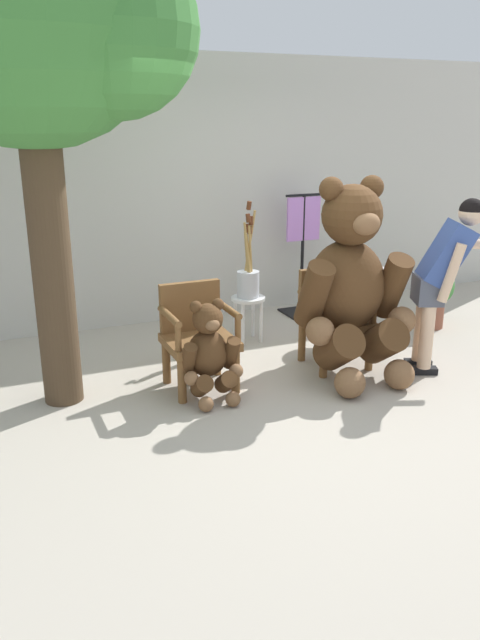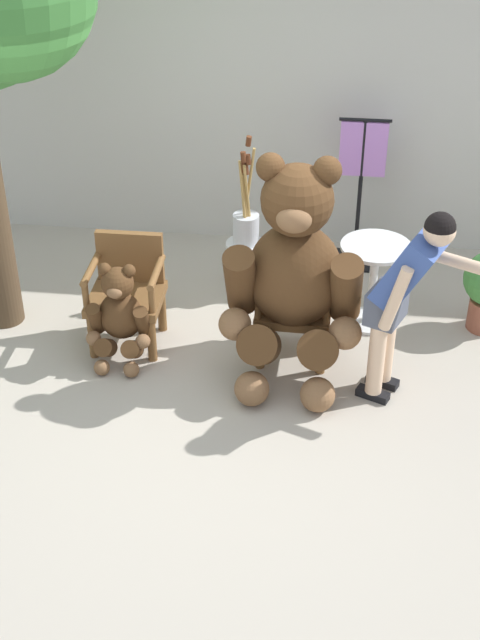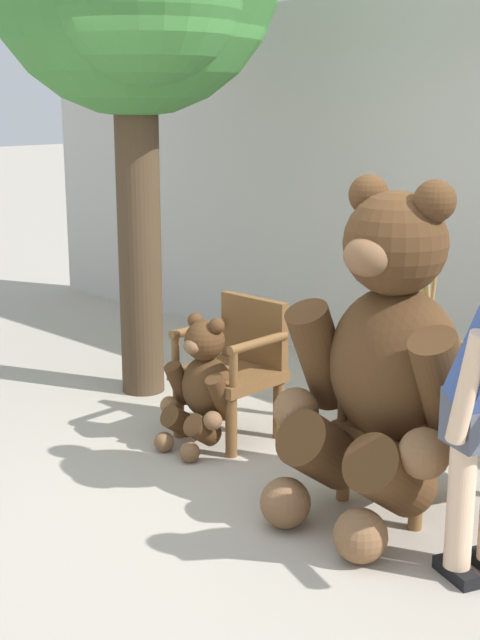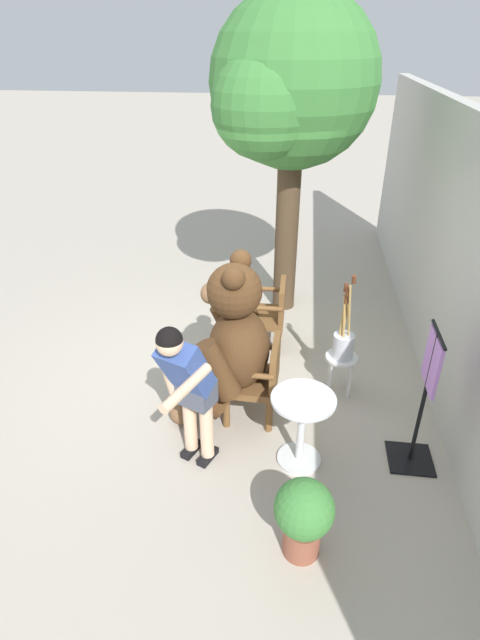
# 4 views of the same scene
# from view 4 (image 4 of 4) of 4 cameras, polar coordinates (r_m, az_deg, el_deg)

# --- Properties ---
(ground_plane) EXTENTS (60.00, 60.00, 0.00)m
(ground_plane) POSITION_cam_4_polar(r_m,az_deg,el_deg) (5.78, -2.50, -6.01)
(ground_plane) COLOR #B2A899
(back_wall) EXTENTS (10.00, 0.16, 2.80)m
(back_wall) POSITION_cam_4_polar(r_m,az_deg,el_deg) (5.25, 24.01, 4.98)
(back_wall) COLOR beige
(back_wall) RESTS_ON ground
(wooden_chair_left) EXTENTS (0.56, 0.52, 0.86)m
(wooden_chair_left) POSITION_cam_4_polar(r_m,az_deg,el_deg) (6.02, 3.16, 0.81)
(wooden_chair_left) COLOR brown
(wooden_chair_left) RESTS_ON ground
(wooden_chair_right) EXTENTS (0.58, 0.54, 0.86)m
(wooden_chair_right) POSITION_cam_4_polar(r_m,az_deg,el_deg) (4.93, 1.99, -6.52)
(wooden_chair_right) COLOR brown
(wooden_chair_right) RESTS_ON ground
(teddy_bear_large) EXTENTS (1.02, 0.97, 1.71)m
(teddy_bear_large) POSITION_cam_4_polar(r_m,az_deg,el_deg) (4.75, -1.22, -2.61)
(teddy_bear_large) COLOR #4C3019
(teddy_bear_large) RESTS_ON ground
(teddy_bear_small) EXTENTS (0.49, 0.46, 0.82)m
(teddy_bear_small) POSITION_cam_4_polar(r_m,az_deg,el_deg) (6.07, 0.46, 0.47)
(teddy_bear_small) COLOR #4C3019
(teddy_bear_small) RESTS_ON ground
(person_visitor) EXTENTS (0.86, 0.48, 1.53)m
(person_visitor) POSITION_cam_4_polar(r_m,az_deg,el_deg) (4.14, -6.00, -7.16)
(person_visitor) COLOR black
(person_visitor) RESTS_ON ground
(white_stool) EXTENTS (0.34, 0.34, 0.46)m
(white_stool) POSITION_cam_4_polar(r_m,az_deg,el_deg) (5.39, 11.45, -5.02)
(white_stool) COLOR white
(white_stool) RESTS_ON ground
(brush_bucket) EXTENTS (0.22, 0.22, 0.94)m
(brush_bucket) POSITION_cam_4_polar(r_m,az_deg,el_deg) (5.23, 11.76, -2.31)
(brush_bucket) COLOR silver
(brush_bucket) RESTS_ON white_stool
(round_side_table) EXTENTS (0.56, 0.56, 0.72)m
(round_side_table) POSITION_cam_4_polar(r_m,az_deg,el_deg) (4.47, 7.06, -11.56)
(round_side_table) COLOR silver
(round_side_table) RESTS_ON ground
(patio_tree) EXTENTS (2.06, 1.96, 3.89)m
(patio_tree) POSITION_cam_4_polar(r_m,az_deg,el_deg) (6.28, 5.61, 24.81)
(patio_tree) COLOR #473523
(patio_tree) RESTS_ON ground
(potted_plant) EXTENTS (0.44, 0.44, 0.68)m
(potted_plant) POSITION_cam_4_polar(r_m,az_deg,el_deg) (3.87, 7.29, -21.20)
(potted_plant) COLOR brown
(potted_plant) RESTS_ON ground
(clothing_display_stand) EXTENTS (0.44, 0.40, 1.36)m
(clothing_display_stand) POSITION_cam_4_polar(r_m,az_deg,el_deg) (4.54, 20.29, -8.33)
(clothing_display_stand) COLOR black
(clothing_display_stand) RESTS_ON ground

